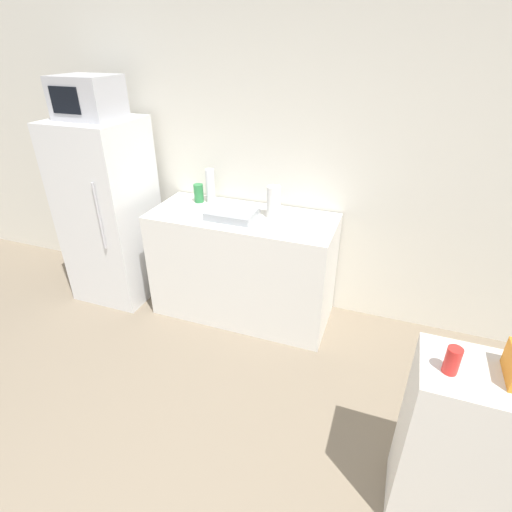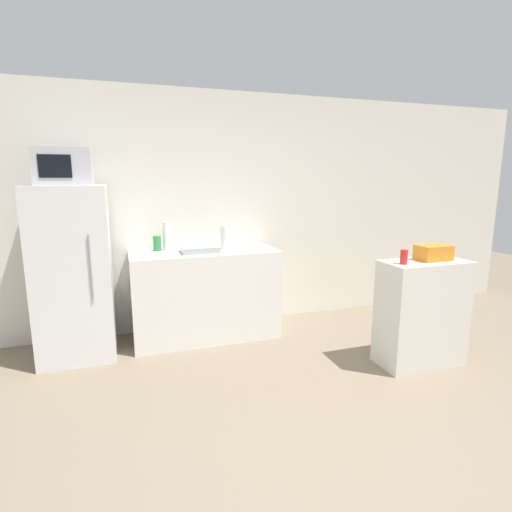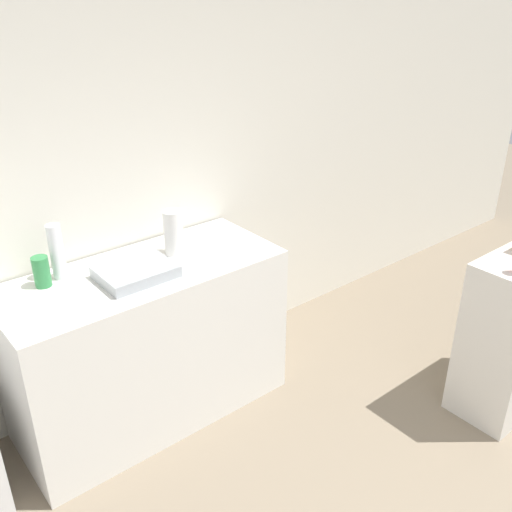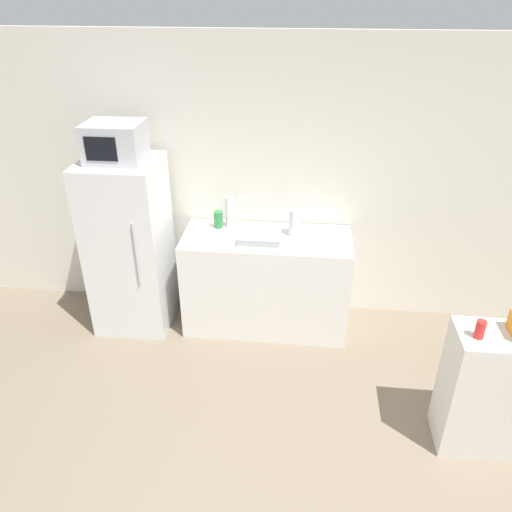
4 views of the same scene
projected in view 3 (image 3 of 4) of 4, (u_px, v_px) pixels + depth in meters
The scene contains 6 objects.
wall_back at pixel (158, 174), 3.27m from camera, with size 8.00×0.06×2.60m, color silver.
counter at pixel (149, 344), 3.19m from camera, with size 1.50×0.63×0.93m, color silver.
sink_basin at pixel (136, 272), 2.90m from camera, with size 0.37×0.29×0.06m, color #9EA3A8.
bottle_tall at pixel (57, 252), 2.85m from camera, with size 0.07×0.07×0.29m, color silver.
bottle_short at pixel (42, 272), 2.80m from camera, with size 0.08×0.08×0.16m, color #2D7F42.
paper_towel_roll at pixel (173, 232), 3.11m from camera, with size 0.11×0.11×0.25m, color white.
Camera 3 is at (-1.55, 0.01, 2.31)m, focal length 40.00 mm.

